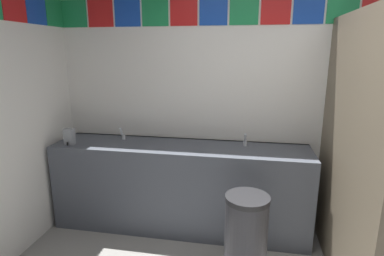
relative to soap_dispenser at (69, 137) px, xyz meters
The scene contains 8 objects.
wall_back 2.15m from the soap_dispenser, 12.93° to the left, with size 4.57×0.09×2.61m.
vanity_counter 1.19m from the soap_dispenser, ahead, with size 2.49×0.55×0.86m.
faucet_left 0.51m from the soap_dispenser, 28.83° to the left, with size 0.04×0.10×0.14m.
faucet_right 1.71m from the soap_dispenser, ahead, with size 0.04×0.10×0.14m.
soap_dispenser is the anchor object (origin of this frame).
stall_divider 2.66m from the soap_dispenser, 12.08° to the right, with size 0.92×1.46×2.04m.
toilet 2.96m from the soap_dispenser, ahead, with size 0.39×0.49×0.74m.
trash_bin 1.90m from the soap_dispenser, 16.52° to the right, with size 0.33×0.33×0.71m.
Camera 1 is at (-0.35, -1.31, 1.76)m, focal length 29.16 mm.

